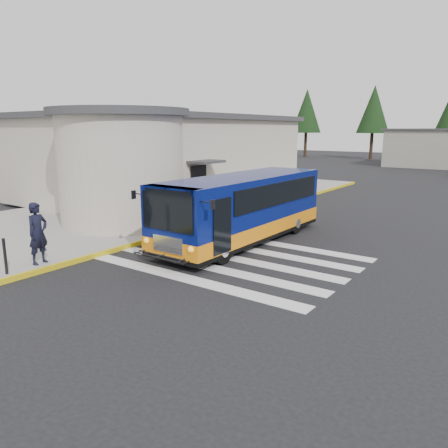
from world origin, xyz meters
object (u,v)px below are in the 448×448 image
Objects in this scene: bollard at (5,256)px; pedestrian_b at (76,208)px; pedestrian_a at (38,233)px; transit_bus at (242,211)px.

pedestrian_b is at bearing 124.98° from bollard.
pedestrian_a is at bearing 18.03° from pedestrian_b.
pedestrian_a is at bearing -117.24° from transit_bus.
bollard is (-3.05, -7.34, -0.51)m from transit_bus.
pedestrian_a is 1.21m from bollard.
pedestrian_b is 5.78m from bollard.
bollard is (3.31, -4.73, -0.32)m from pedestrian_b.
transit_bus reaches higher than bollard.
transit_bus is 7.96m from bollard.
transit_bus reaches higher than pedestrian_a.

